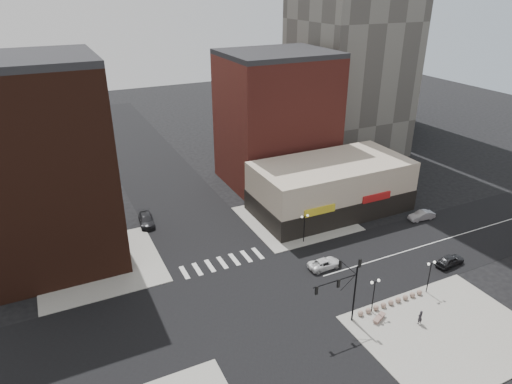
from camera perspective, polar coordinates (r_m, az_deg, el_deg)
ground at (r=53.70m, az=-0.77°, el=-13.17°), size 240.00×240.00×0.00m
road_ew at (r=53.70m, az=-0.77°, el=-13.16°), size 200.00×14.00×0.02m
road_ns at (r=53.70m, az=-0.77°, el=-13.16°), size 14.00×200.00×0.02m
sidewalk_nw at (r=62.44m, az=-18.97°, el=-8.61°), size 15.00×15.00×0.12m
sidewalk_ne at (r=70.22m, az=4.95°, el=-3.31°), size 15.00×15.00×0.12m
sidewalk_se at (r=53.15m, az=22.78°, el=-15.89°), size 18.00×14.00×0.12m
building_nw at (r=60.53m, az=-25.32°, el=2.49°), size 16.00×15.00×25.00m
building_ne_midrise at (r=80.32m, az=2.58°, el=8.85°), size 18.00×15.00×22.00m
building_ne_row at (r=72.40m, az=9.29°, el=0.21°), size 24.20×12.20×8.00m
traffic_signal at (r=48.48m, az=11.17°, el=-11.14°), size 5.59×3.09×7.77m
street_lamp_se_a at (r=51.37m, az=14.59°, el=-11.52°), size 1.22×0.32×4.16m
street_lamp_se_b at (r=56.24m, az=20.97°, el=-9.00°), size 1.22×0.32×4.16m
street_lamp_ne at (r=62.66m, az=6.08°, el=-3.69°), size 1.22×0.32×4.16m
bollard_row at (r=54.59m, az=16.51°, el=-13.10°), size 9.01×0.61×0.61m
white_suv at (r=59.04m, az=8.57°, el=-8.83°), size 4.41×2.04×1.22m
dark_sedan_east at (r=63.82m, az=23.07°, el=-7.87°), size 4.29×2.05×1.41m
silver_sedan at (r=73.90m, az=19.99°, el=-2.78°), size 4.26×1.82×1.36m
dark_sedan_north at (r=70.06m, az=-13.54°, el=-3.41°), size 2.57×5.27×1.48m
pedestrian at (r=52.63m, az=19.83°, el=-14.52°), size 0.62×0.41×1.67m
stone_bench at (r=52.24m, az=15.14°, el=-14.97°), size 1.99×1.32×0.45m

